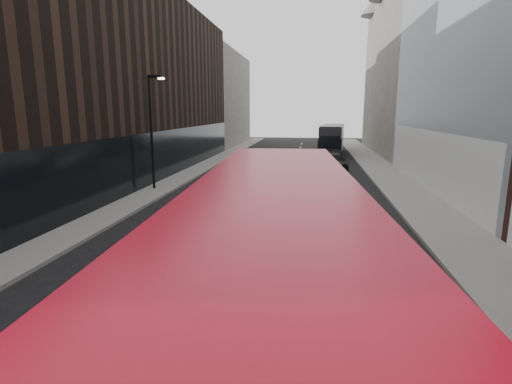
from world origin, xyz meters
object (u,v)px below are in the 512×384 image
at_px(red_bus, 275,307).
at_px(car_c, 333,162).
at_px(street_lamp, 152,125).
at_px(car_b, 299,165).
at_px(grey_bus, 332,139).
at_px(car_a, 295,180).

height_order(red_bus, car_c, red_bus).
height_order(street_lamp, car_b, street_lamp).
bearing_deg(car_b, car_c, 36.11).
bearing_deg(car_b, red_bus, -94.06).
relative_size(car_b, car_c, 0.91).
distance_m(red_bus, grey_bus, 42.06).
bearing_deg(street_lamp, car_c, 41.99).
xyz_separation_m(car_a, car_c, (2.76, 9.73, -0.04)).
distance_m(red_bus, car_a, 19.45).
bearing_deg(red_bus, car_a, 88.09).
bearing_deg(car_a, red_bus, -85.79).
distance_m(street_lamp, car_b, 12.41).
distance_m(car_b, car_c, 3.74).
height_order(street_lamp, grey_bus, street_lamp).
bearing_deg(car_c, grey_bus, 81.04).
distance_m(street_lamp, car_a, 9.54).
bearing_deg(red_bus, car_c, 82.11).
xyz_separation_m(car_b, car_c, (2.80, 2.47, -0.03)).
distance_m(grey_bus, car_c, 12.92).
height_order(red_bus, car_a, red_bus).
bearing_deg(car_a, car_c, 76.69).
distance_m(street_lamp, grey_bus, 26.40).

